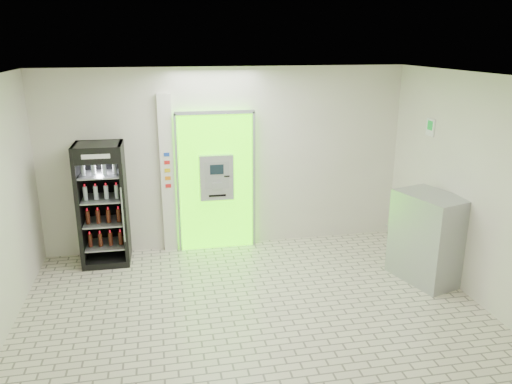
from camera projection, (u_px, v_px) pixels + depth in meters
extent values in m
plane|color=beige|center=(256.00, 318.00, 6.34)|extent=(6.00, 6.00, 0.00)
plane|color=silver|center=(227.00, 160.00, 8.25)|extent=(6.00, 0.00, 6.00)
plane|color=silver|center=(325.00, 317.00, 3.56)|extent=(6.00, 0.00, 6.00)
plane|color=silver|center=(483.00, 192.00, 6.46)|extent=(0.00, 5.00, 5.00)
plane|color=white|center=(256.00, 77.00, 5.47)|extent=(6.00, 6.00, 0.00)
cube|color=#47FF00|center=(216.00, 182.00, 8.25)|extent=(1.20, 0.12, 2.30)
cube|color=gray|center=(215.00, 113.00, 7.85)|extent=(1.28, 0.04, 0.06)
cube|color=gray|center=(178.00, 185.00, 8.07)|extent=(0.04, 0.04, 2.30)
cube|color=gray|center=(254.00, 181.00, 8.30)|extent=(0.04, 0.04, 2.30)
cube|color=black|center=(223.00, 219.00, 8.41)|extent=(0.62, 0.01, 0.67)
cube|color=black|center=(194.00, 133.00, 7.89)|extent=(0.22, 0.01, 0.18)
cube|color=#9EA0A5|center=(217.00, 177.00, 8.12)|extent=(0.55, 0.12, 0.75)
cube|color=black|center=(217.00, 170.00, 8.01)|extent=(0.22, 0.01, 0.16)
cube|color=gray|center=(217.00, 186.00, 8.09)|extent=(0.16, 0.01, 0.12)
cube|color=black|center=(227.00, 176.00, 8.08)|extent=(0.09, 0.01, 0.02)
cube|color=black|center=(217.00, 196.00, 8.14)|extent=(0.28, 0.01, 0.03)
cube|color=silver|center=(168.00, 175.00, 8.08)|extent=(0.22, 0.10, 2.60)
cube|color=#193FB2|center=(167.00, 155.00, 7.92)|extent=(0.09, 0.01, 0.06)
cube|color=red|center=(167.00, 162.00, 7.96)|extent=(0.09, 0.01, 0.06)
cube|color=yellow|center=(167.00, 170.00, 8.00)|extent=(0.09, 0.01, 0.06)
cube|color=orange|center=(168.00, 178.00, 8.04)|extent=(0.09, 0.01, 0.06)
cube|color=red|center=(168.00, 186.00, 8.08)|extent=(0.09, 0.01, 0.06)
cube|color=black|center=(103.00, 204.00, 7.72)|extent=(0.73, 0.66, 1.91)
cube|color=black|center=(105.00, 199.00, 8.00)|extent=(0.72, 0.06, 1.91)
cube|color=#AE0915|center=(96.00, 156.00, 7.18)|extent=(0.70, 0.02, 0.23)
cube|color=white|center=(96.00, 157.00, 7.17)|extent=(0.40, 0.01, 0.07)
cube|color=black|center=(108.00, 258.00, 7.99)|extent=(0.73, 0.66, 0.10)
cylinder|color=gray|center=(123.00, 215.00, 7.48)|extent=(0.02, 0.02, 0.86)
cube|color=gray|center=(107.00, 244.00, 7.92)|extent=(0.61, 0.56, 0.02)
cube|color=gray|center=(105.00, 222.00, 7.81)|extent=(0.61, 0.56, 0.02)
cube|color=gray|center=(102.00, 198.00, 7.69)|extent=(0.61, 0.56, 0.02)
cube|color=gray|center=(100.00, 175.00, 7.58)|extent=(0.61, 0.56, 0.02)
cube|color=#9EA0A5|center=(428.00, 238.00, 7.23)|extent=(0.90, 1.12, 1.30)
cube|color=gray|center=(408.00, 235.00, 7.15)|extent=(0.28, 0.92, 0.01)
cube|color=white|center=(431.00, 127.00, 7.59)|extent=(0.02, 0.22, 0.26)
cube|color=#0D8F29|center=(430.00, 125.00, 7.58)|extent=(0.00, 0.14, 0.14)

